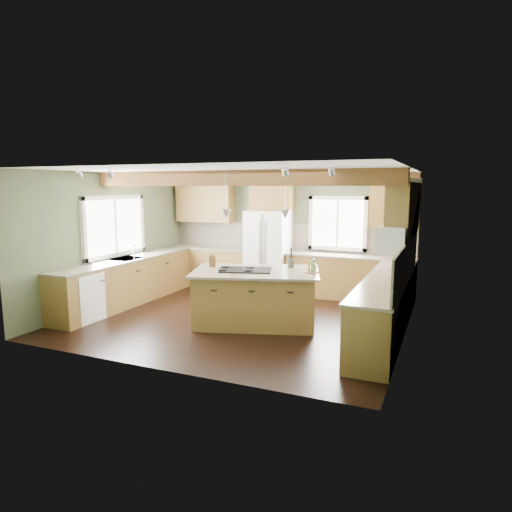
% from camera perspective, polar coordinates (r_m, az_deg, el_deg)
% --- Properties ---
extents(floor, '(5.60, 5.60, 0.00)m').
position_cam_1_polar(floor, '(8.24, -1.99, -7.76)').
color(floor, black).
rests_on(floor, ground).
extents(ceiling, '(5.60, 5.60, 0.00)m').
position_cam_1_polar(ceiling, '(7.90, -2.09, 10.63)').
color(ceiling, silver).
rests_on(ceiling, wall_back).
extents(wall_back, '(5.60, 0.00, 5.60)m').
position_cam_1_polar(wall_back, '(10.27, 3.91, 2.92)').
color(wall_back, '#4A543B').
rests_on(wall_back, ground).
extents(wall_left, '(0.00, 5.00, 5.00)m').
position_cam_1_polar(wall_left, '(9.49, -17.54, 2.05)').
color(wall_left, '#4A543B').
rests_on(wall_left, ground).
extents(wall_right, '(0.00, 5.00, 5.00)m').
position_cam_1_polar(wall_right, '(7.24, 18.44, 0.04)').
color(wall_right, '#4A543B').
rests_on(wall_right, ground).
extents(ceiling_beam, '(5.55, 0.26, 0.26)m').
position_cam_1_polar(ceiling_beam, '(7.76, -2.58, 9.70)').
color(ceiling_beam, brown).
rests_on(ceiling_beam, ceiling).
extents(soffit_trim, '(5.55, 0.20, 0.10)m').
position_cam_1_polar(soffit_trim, '(10.12, 3.79, 9.87)').
color(soffit_trim, brown).
rests_on(soffit_trim, ceiling).
extents(backsplash_back, '(5.58, 0.03, 0.58)m').
position_cam_1_polar(backsplash_back, '(10.26, 3.87, 2.41)').
color(backsplash_back, brown).
rests_on(backsplash_back, wall_back).
extents(backsplash_right, '(0.03, 3.70, 0.58)m').
position_cam_1_polar(backsplash_right, '(7.31, 18.33, -0.60)').
color(backsplash_right, brown).
rests_on(backsplash_right, wall_right).
extents(base_cab_back_left, '(2.02, 0.60, 0.88)m').
position_cam_1_polar(base_cab_back_left, '(10.84, -5.64, -1.39)').
color(base_cab_back_left, brown).
rests_on(base_cab_back_left, floor).
extents(counter_back_left, '(2.06, 0.64, 0.04)m').
position_cam_1_polar(counter_back_left, '(10.77, -5.68, 1.02)').
color(counter_back_left, '#4A4436').
rests_on(counter_back_left, base_cab_back_left).
extents(base_cab_back_right, '(2.62, 0.60, 0.88)m').
position_cam_1_polar(base_cab_back_right, '(9.72, 11.59, -2.70)').
color(base_cab_back_right, brown).
rests_on(base_cab_back_right, floor).
extents(counter_back_right, '(2.66, 0.64, 0.04)m').
position_cam_1_polar(counter_back_right, '(9.64, 11.68, -0.02)').
color(counter_back_right, '#4A4436').
rests_on(counter_back_right, base_cab_back_right).
extents(base_cab_left, '(0.60, 3.70, 0.88)m').
position_cam_1_polar(base_cab_left, '(9.47, -15.72, -3.15)').
color(base_cab_left, brown).
rests_on(base_cab_left, floor).
extents(counter_left, '(0.64, 3.74, 0.04)m').
position_cam_1_polar(counter_left, '(9.39, -15.84, -0.41)').
color(counter_left, '#4A4436').
rests_on(counter_left, base_cab_left).
extents(base_cab_right, '(0.60, 3.70, 0.88)m').
position_cam_1_polar(base_cab_right, '(7.49, 15.86, -6.29)').
color(base_cab_right, brown).
rests_on(base_cab_right, floor).
extents(counter_right, '(0.64, 3.74, 0.04)m').
position_cam_1_polar(counter_right, '(7.39, 16.01, -2.84)').
color(counter_right, '#4A4436').
rests_on(counter_right, base_cab_right).
extents(upper_cab_back_left, '(1.40, 0.35, 0.90)m').
position_cam_1_polar(upper_cab_back_left, '(10.88, -6.37, 6.65)').
color(upper_cab_back_left, brown).
rests_on(upper_cab_back_left, wall_back).
extents(upper_cab_over_fridge, '(0.96, 0.35, 0.70)m').
position_cam_1_polar(upper_cab_over_fridge, '(10.15, 2.02, 7.67)').
color(upper_cab_over_fridge, brown).
rests_on(upper_cab_over_fridge, wall_back).
extents(upper_cab_right, '(0.35, 2.20, 0.90)m').
position_cam_1_polar(upper_cab_right, '(8.09, 17.97, 5.56)').
color(upper_cab_right, brown).
rests_on(upper_cab_right, wall_right).
extents(upper_cab_back_corner, '(0.90, 0.35, 0.90)m').
position_cam_1_polar(upper_cab_back_corner, '(9.54, 16.82, 6.04)').
color(upper_cab_back_corner, brown).
rests_on(upper_cab_back_corner, wall_back).
extents(window_left, '(0.04, 1.60, 1.05)m').
position_cam_1_polar(window_left, '(9.49, -17.32, 3.58)').
color(window_left, white).
rests_on(window_left, wall_left).
extents(window_back, '(1.10, 0.04, 1.00)m').
position_cam_1_polar(window_back, '(9.91, 10.19, 4.04)').
color(window_back, white).
rests_on(window_back, wall_back).
extents(sink, '(0.50, 0.65, 0.03)m').
position_cam_1_polar(sink, '(9.39, -15.84, -0.37)').
color(sink, '#262628').
rests_on(sink, counter_left).
extents(faucet, '(0.02, 0.02, 0.28)m').
position_cam_1_polar(faucet, '(9.26, -15.01, 0.44)').
color(faucet, '#B2B2B7').
rests_on(faucet, sink).
extents(dishwasher, '(0.60, 0.60, 0.84)m').
position_cam_1_polar(dishwasher, '(8.52, -21.15, -4.80)').
color(dishwasher, white).
rests_on(dishwasher, floor).
extents(oven, '(0.60, 0.72, 0.84)m').
position_cam_1_polar(oven, '(6.26, 14.20, -9.30)').
color(oven, white).
rests_on(oven, floor).
extents(microwave, '(0.40, 0.70, 0.38)m').
position_cam_1_polar(microwave, '(7.18, 16.76, 2.06)').
color(microwave, white).
rests_on(microwave, wall_right).
extents(pendant_left, '(0.18, 0.18, 0.16)m').
position_cam_1_polar(pendant_left, '(7.68, -3.74, 5.30)').
color(pendant_left, '#B2B2B7').
rests_on(pendant_left, ceiling).
extents(pendant_right, '(0.18, 0.18, 0.16)m').
position_cam_1_polar(pendant_right, '(7.59, 3.68, 5.25)').
color(pendant_right, '#B2B2B7').
rests_on(pendant_right, ceiling).
extents(refrigerator, '(0.90, 0.74, 1.80)m').
position_cam_1_polar(refrigerator, '(10.07, 1.56, 0.52)').
color(refrigerator, white).
rests_on(refrigerator, floor).
extents(island, '(2.25, 1.74, 0.88)m').
position_cam_1_polar(island, '(7.84, -0.05, -5.28)').
color(island, olive).
rests_on(island, floor).
extents(island_top, '(2.41, 1.91, 0.04)m').
position_cam_1_polar(island_top, '(7.74, -0.05, -1.97)').
color(island_top, '#4A4436').
rests_on(island_top, island).
extents(cooktop, '(0.99, 0.80, 0.02)m').
position_cam_1_polar(cooktop, '(7.75, -1.27, -1.73)').
color(cooktop, black).
rests_on(cooktop, island_top).
extents(knife_block, '(0.14, 0.13, 0.20)m').
position_cam_1_polar(knife_block, '(8.13, -5.47, -0.65)').
color(knife_block, brown).
rests_on(knife_block, island_top).
extents(utensil_crock, '(0.16, 0.16, 0.16)m').
position_cam_1_polar(utensil_crock, '(8.02, 4.37, -0.91)').
color(utensil_crock, '#474039').
rests_on(utensil_crock, island_top).
extents(bottle_tray, '(0.33, 0.33, 0.22)m').
position_cam_1_polar(bottle_tray, '(7.60, 6.95, -1.24)').
color(bottle_tray, brown).
rests_on(bottle_tray, island_top).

